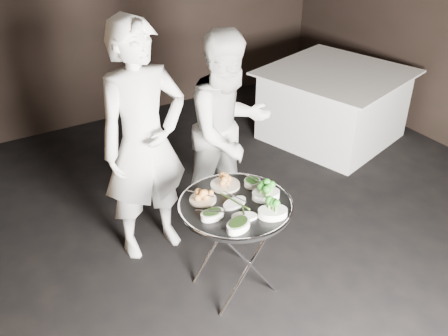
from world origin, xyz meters
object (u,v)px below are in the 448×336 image
serving_tray (236,205)px  waiter_right (229,131)px  dining_table (333,105)px  tray_stand (235,243)px  waiter_left (144,144)px

serving_tray → waiter_right: (0.44, 0.79, 0.10)m
serving_tray → dining_table: dining_table is taller
tray_stand → waiter_right: size_ratio=0.43×
serving_tray → waiter_left: (-0.31, 0.77, 0.20)m
tray_stand → dining_table: 2.67m
tray_stand → serving_tray: bearing=135.0°
serving_tray → waiter_right: size_ratio=0.46×
waiter_left → waiter_right: 0.75m
dining_table → tray_stand: bearing=-146.7°
waiter_right → serving_tray: bearing=-123.4°
dining_table → serving_tray: bearing=-146.7°
waiter_left → dining_table: (2.54, 0.70, -0.54)m
tray_stand → waiter_left: (-0.31, 0.77, 0.53)m
tray_stand → serving_tray: (-0.00, 0.00, 0.33)m
waiter_left → waiter_right: bearing=-0.1°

